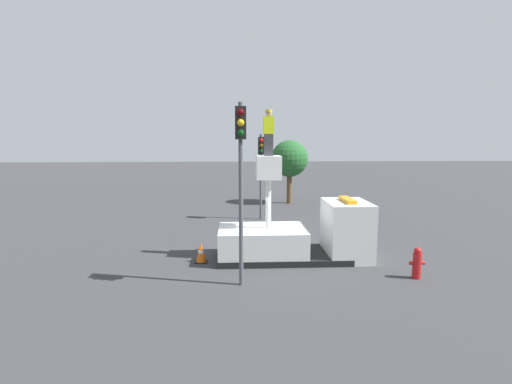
{
  "coord_description": "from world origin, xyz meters",
  "views": [
    {
      "loc": [
        -1.86,
        -15.38,
        4.87
      ],
      "look_at": [
        -1.15,
        -1.39,
        2.89
      ],
      "focal_mm": 28.0,
      "sensor_mm": 36.0,
      "label": 1
    }
  ],
  "objects_px": {
    "tree_left_bg": "(290,159)",
    "fire_hydrant": "(417,263)",
    "traffic_light_pole": "(241,159)",
    "traffic_light_across": "(261,160)",
    "traffic_cone_rear": "(201,253)",
    "worker": "(269,133)",
    "bucket_truck": "(299,237)"
  },
  "relations": [
    {
      "from": "traffic_light_pole",
      "to": "traffic_cone_rear",
      "type": "height_order",
      "value": "traffic_light_pole"
    },
    {
      "from": "bucket_truck",
      "to": "traffic_light_pole",
      "type": "bearing_deg",
      "value": -128.63
    },
    {
      "from": "worker",
      "to": "traffic_light_pole",
      "type": "xyz_separation_m",
      "value": [
        -1.11,
        -2.91,
        -0.82
      ]
    },
    {
      "from": "bucket_truck",
      "to": "traffic_cone_rear",
      "type": "xyz_separation_m",
      "value": [
        -3.86,
        -0.32,
        -0.52
      ]
    },
    {
      "from": "traffic_light_across",
      "to": "traffic_light_pole",
      "type": "bearing_deg",
      "value": -97.09
    },
    {
      "from": "fire_hydrant",
      "to": "traffic_cone_rear",
      "type": "bearing_deg",
      "value": 164.04
    },
    {
      "from": "traffic_cone_rear",
      "to": "traffic_light_across",
      "type": "bearing_deg",
      "value": 70.03
    },
    {
      "from": "traffic_light_pole",
      "to": "tree_left_bg",
      "type": "distance_m",
      "value": 16.43
    },
    {
      "from": "traffic_light_across",
      "to": "tree_left_bg",
      "type": "bearing_deg",
      "value": 66.94
    },
    {
      "from": "traffic_light_across",
      "to": "fire_hydrant",
      "type": "bearing_deg",
      "value": -64.4
    },
    {
      "from": "bucket_truck",
      "to": "tree_left_bg",
      "type": "relative_size",
      "value": 1.31
    },
    {
      "from": "traffic_cone_rear",
      "to": "bucket_truck",
      "type": "bearing_deg",
      "value": 4.77
    },
    {
      "from": "fire_hydrant",
      "to": "tree_left_bg",
      "type": "distance_m",
      "value": 15.95
    },
    {
      "from": "traffic_light_across",
      "to": "tree_left_bg",
      "type": "height_order",
      "value": "traffic_light_across"
    },
    {
      "from": "worker",
      "to": "tree_left_bg",
      "type": "distance_m",
      "value": 13.44
    },
    {
      "from": "traffic_light_pole",
      "to": "fire_hydrant",
      "type": "distance_m",
      "value": 7.05
    },
    {
      "from": "worker",
      "to": "fire_hydrant",
      "type": "relative_size",
      "value": 1.6
    },
    {
      "from": "tree_left_bg",
      "to": "fire_hydrant",
      "type": "bearing_deg",
      "value": -81.45
    },
    {
      "from": "bucket_truck",
      "to": "worker",
      "type": "distance_m",
      "value": 4.27
    },
    {
      "from": "traffic_light_pole",
      "to": "traffic_light_across",
      "type": "relative_size",
      "value": 1.19
    },
    {
      "from": "worker",
      "to": "traffic_cone_rear",
      "type": "height_order",
      "value": "worker"
    },
    {
      "from": "bucket_truck",
      "to": "worker",
      "type": "relative_size",
      "value": 3.41
    },
    {
      "from": "bucket_truck",
      "to": "traffic_light_pole",
      "type": "height_order",
      "value": "traffic_light_pole"
    },
    {
      "from": "bucket_truck",
      "to": "tree_left_bg",
      "type": "height_order",
      "value": "tree_left_bg"
    },
    {
      "from": "worker",
      "to": "tree_left_bg",
      "type": "xyz_separation_m",
      "value": [
        2.58,
        13.07,
        -1.77
      ]
    },
    {
      "from": "traffic_light_across",
      "to": "traffic_cone_rear",
      "type": "height_order",
      "value": "traffic_light_across"
    },
    {
      "from": "worker",
      "to": "traffic_cone_rear",
      "type": "relative_size",
      "value": 2.3
    },
    {
      "from": "bucket_truck",
      "to": "fire_hydrant",
      "type": "height_order",
      "value": "bucket_truck"
    },
    {
      "from": "tree_left_bg",
      "to": "traffic_light_across",
      "type": "bearing_deg",
      "value": -113.06
    },
    {
      "from": "fire_hydrant",
      "to": "bucket_truck",
      "type": "bearing_deg",
      "value": 146.16
    },
    {
      "from": "traffic_light_pole",
      "to": "traffic_light_across",
      "type": "height_order",
      "value": "traffic_light_pole"
    },
    {
      "from": "bucket_truck",
      "to": "worker",
      "type": "height_order",
      "value": "worker"
    }
  ]
}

